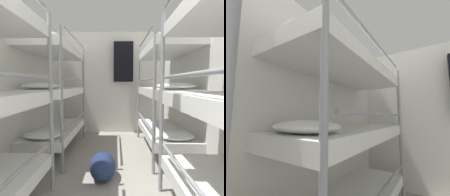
# 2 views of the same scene
# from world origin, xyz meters

# --- Properties ---
(wall_back) EXTENTS (2.61, 0.06, 2.35)m
(wall_back) POSITION_xyz_m (0.00, 4.95, 1.17)
(wall_back) COLOR silver
(wall_back) RESTS_ON ground_plane
(bunk_stack_left_far) EXTENTS (0.68, 1.78, 1.92)m
(bunk_stack_left_far) POSITION_xyz_m (-0.91, 3.51, 1.03)
(bunk_stack_left_far) COLOR gray
(bunk_stack_left_far) RESTS_ON ground_plane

